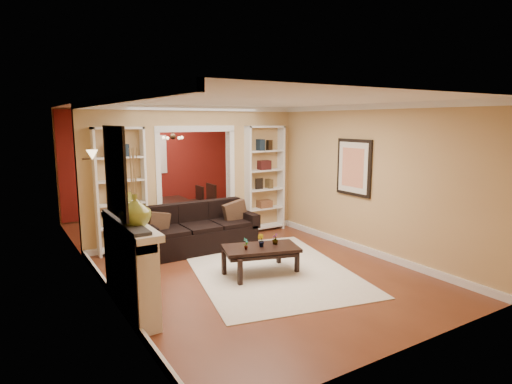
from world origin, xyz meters
TOP-DOWN VIEW (x-y plane):
  - floor at (0.00, 0.00)m, footprint 8.00×8.00m
  - ceiling at (0.00, 0.00)m, footprint 8.00×8.00m
  - wall_back at (0.00, 4.00)m, footprint 8.00×0.00m
  - wall_front at (0.00, -4.00)m, footprint 8.00×0.00m
  - wall_left at (-2.25, 0.00)m, footprint 0.00×8.00m
  - wall_right at (2.25, 0.00)m, footprint 0.00×8.00m
  - partition_wall at (0.00, 1.20)m, footprint 4.50×0.15m
  - red_back_panel at (0.00, 3.97)m, footprint 4.44×0.04m
  - dining_window at (0.00, 3.93)m, footprint 0.78×0.03m
  - area_rug at (0.23, -1.18)m, footprint 3.04×3.77m
  - sofa at (-0.29, 0.45)m, footprint 2.19×0.94m
  - pillow_left at (-1.06, 0.43)m, footprint 0.39×0.15m
  - pillow_right at (0.49, 0.43)m, footprint 0.46×0.13m
  - coffee_table at (0.01, -1.26)m, footprint 1.30×0.95m
  - plant_left at (-0.26, -1.26)m, footprint 0.12×0.11m
  - plant_center at (0.01, -1.26)m, footprint 0.12×0.13m
  - plant_right at (0.28, -1.26)m, footprint 0.12×0.12m
  - bookshelf_left at (-1.55, 1.03)m, footprint 0.90×0.30m
  - bookshelf_right at (1.55, 1.03)m, footprint 0.90×0.30m
  - fireplace at (-2.09, -1.50)m, footprint 0.32×1.70m
  - vase at (-2.09, -1.79)m, footprint 0.47×0.47m
  - mirror at (-2.23, -1.50)m, footprint 0.03×0.95m
  - wall_sconce at (-2.15, 0.55)m, footprint 0.18×0.18m
  - framed_art at (2.21, -1.00)m, footprint 0.04×0.85m
  - dining_table at (0.10, 2.66)m, footprint 1.51×0.84m
  - dining_chair_nw at (-0.45, 2.36)m, footprint 0.47×0.47m
  - dining_chair_ne at (0.65, 2.36)m, footprint 0.54×0.54m
  - dining_chair_sw at (-0.45, 2.96)m, footprint 0.56×0.56m
  - dining_chair_se at (0.65, 2.96)m, footprint 0.46×0.46m
  - chandelier at (0.00, 2.70)m, footprint 0.50×0.50m

SIDE VIEW (x-z plane):
  - floor at x=0.00m, z-range 0.00..0.00m
  - area_rug at x=0.23m, z-range 0.00..0.01m
  - coffee_table at x=0.01m, z-range 0.00..0.44m
  - dining_table at x=0.10m, z-range 0.00..0.53m
  - dining_chair_nw at x=-0.45m, z-range 0.00..0.81m
  - dining_chair_se at x=0.65m, z-range 0.00..0.82m
  - sofa at x=-0.29m, z-range 0.00..0.85m
  - dining_chair_sw at x=-0.45m, z-range 0.00..0.95m
  - dining_chair_ne at x=0.65m, z-range 0.00..0.95m
  - plant_right at x=0.28m, z-range 0.44..0.62m
  - plant_left at x=-0.26m, z-range 0.44..0.63m
  - plant_center at x=0.01m, z-range 0.44..0.65m
  - fireplace at x=-2.09m, z-range 0.00..1.16m
  - pillow_left at x=-1.06m, z-range 0.42..0.79m
  - pillow_right at x=0.49m, z-range 0.42..0.87m
  - bookshelf_left at x=-1.55m, z-range 0.00..2.30m
  - bookshelf_right at x=1.55m, z-range 0.00..2.30m
  - red_back_panel at x=0.00m, z-range 0.00..2.64m
  - wall_back at x=0.00m, z-range -2.65..5.35m
  - wall_front at x=0.00m, z-range -2.65..5.35m
  - wall_left at x=-2.25m, z-range -2.65..5.35m
  - wall_right at x=2.25m, z-range -2.65..5.35m
  - partition_wall at x=0.00m, z-range 0.00..2.70m
  - vase at x=-2.09m, z-range 1.16..1.55m
  - dining_window at x=0.00m, z-range 1.06..2.04m
  - framed_art at x=2.21m, z-range 1.02..2.08m
  - mirror at x=-2.23m, z-range 1.25..2.35m
  - wall_sconce at x=-2.15m, z-range 1.72..1.94m
  - chandelier at x=0.00m, z-range 1.87..2.17m
  - ceiling at x=0.00m, z-range 2.70..2.70m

